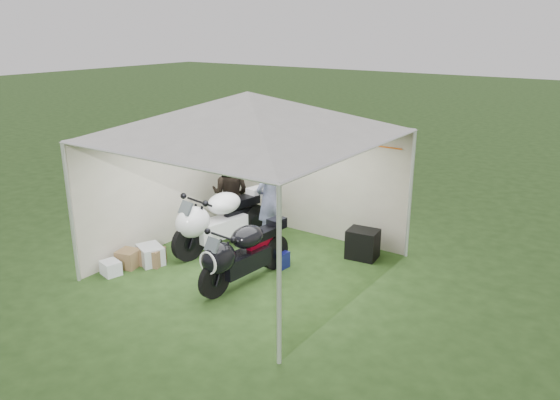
# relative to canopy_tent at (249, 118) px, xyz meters

# --- Properties ---
(ground) EXTENTS (80.00, 80.00, 0.00)m
(ground) POSITION_rel_canopy_tent_xyz_m (0.00, -0.03, -2.58)
(ground) COLOR #243F17
(ground) RESTS_ON ground
(canopy_tent) EXTENTS (5.66, 5.66, 3.00)m
(canopy_tent) POSITION_rel_canopy_tent_xyz_m (0.00, 0.00, 0.00)
(canopy_tent) COLOR silver
(canopy_tent) RESTS_ON ground
(motorcycle_white) EXTENTS (0.72, 2.22, 1.10)m
(motorcycle_white) POSITION_rel_canopy_tent_xyz_m (-0.97, 0.24, -1.96)
(motorcycle_white) COLOR black
(motorcycle_white) RESTS_ON ground
(motorcycle_black) EXTENTS (0.55, 1.98, 0.98)m
(motorcycle_black) POSITION_rel_canopy_tent_xyz_m (0.27, -0.61, -2.03)
(motorcycle_black) COLOR black
(motorcycle_black) RESTS_ON ground
(paddock_stand) EXTENTS (0.39, 0.27, 0.28)m
(paddock_stand) POSITION_rel_canopy_tent_xyz_m (0.34, 0.29, -2.43)
(paddock_stand) COLOR #2328B9
(paddock_stand) RESTS_ON ground
(person_dark_jacket) EXTENTS (0.94, 0.83, 1.62)m
(person_dark_jacket) POSITION_rel_canopy_tent_xyz_m (-1.34, 1.08, -1.76)
(person_dark_jacket) COLOR black
(person_dark_jacket) RESTS_ON ground
(person_blue_jacket) EXTENTS (0.47, 0.68, 1.78)m
(person_blue_jacket) POSITION_rel_canopy_tent_xyz_m (-0.36, 1.02, -1.69)
(person_blue_jacket) COLOR slate
(person_blue_jacket) RESTS_ON ground
(equipment_box) EXTENTS (0.58, 0.48, 0.53)m
(equipment_box) POSITION_rel_canopy_tent_xyz_m (1.39, 1.45, -2.31)
(equipment_box) COLOR black
(equipment_box) RESTS_ON ground
(crate_0) EXTENTS (0.59, 0.53, 0.32)m
(crate_0) POSITION_rel_canopy_tent_xyz_m (-1.54, -0.89, -2.41)
(crate_0) COLOR silver
(crate_0) RESTS_ON ground
(crate_1) EXTENTS (0.41, 0.41, 0.30)m
(crate_1) POSITION_rel_canopy_tent_xyz_m (-1.75, -1.21, -2.42)
(crate_1) COLOR brown
(crate_1) RESTS_ON ground
(crate_2) EXTENTS (0.37, 0.33, 0.23)m
(crate_2) POSITION_rel_canopy_tent_xyz_m (-1.75, -1.58, -2.46)
(crate_2) COLOR silver
(crate_2) RESTS_ON ground
(crate_3) EXTENTS (0.51, 0.42, 0.30)m
(crate_3) POSITION_rel_canopy_tent_xyz_m (-1.52, -0.92, -2.43)
(crate_3) COLOR brown
(crate_3) RESTS_ON ground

